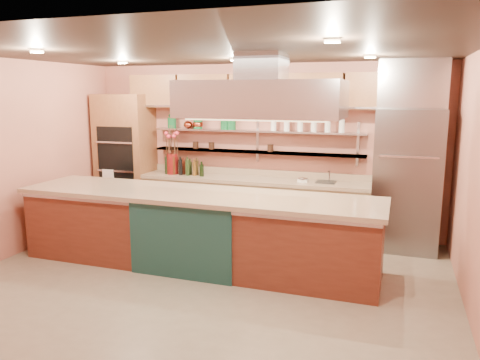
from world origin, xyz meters
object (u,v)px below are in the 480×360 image
(refrigerator, at_px, (406,180))
(green_canister, at_px, (231,124))
(flower_vase, at_px, (172,164))
(kitchen_scale, at_px, (303,179))
(copper_kettle, at_px, (188,125))
(island, at_px, (197,229))

(refrigerator, xyz_separation_m, green_canister, (-2.83, 0.23, 0.75))
(refrigerator, height_order, flower_vase, refrigerator)
(green_canister, bearing_deg, refrigerator, -4.64)
(refrigerator, bearing_deg, kitchen_scale, 179.63)
(green_canister, bearing_deg, copper_kettle, 180.00)
(copper_kettle, relative_size, green_canister, 0.89)
(kitchen_scale, bearing_deg, copper_kettle, -175.29)
(copper_kettle, bearing_deg, kitchen_scale, -6.02)
(flower_vase, bearing_deg, copper_kettle, 46.13)
(flower_vase, relative_size, copper_kettle, 2.22)
(green_canister, bearing_deg, flower_vase, -167.78)
(kitchen_scale, distance_m, green_canister, 1.54)
(flower_vase, relative_size, kitchen_scale, 2.33)
(kitchen_scale, xyz_separation_m, copper_kettle, (-2.09, 0.22, 0.81))
(refrigerator, distance_m, green_canister, 2.94)
(kitchen_scale, distance_m, copper_kettle, 2.25)
(refrigerator, height_order, copper_kettle, refrigerator)
(copper_kettle, bearing_deg, refrigerator, -3.62)
(copper_kettle, bearing_deg, flower_vase, -133.87)
(kitchen_scale, height_order, green_canister, green_canister)
(island, bearing_deg, kitchen_scale, 55.98)
(island, distance_m, flower_vase, 2.10)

